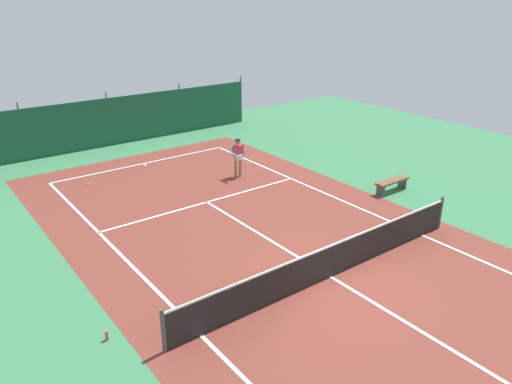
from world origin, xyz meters
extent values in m
plane|color=#387A4C|center=(0.00, 0.00, 0.00)|extent=(36.00, 36.00, 0.00)
cube|color=brown|center=(0.00, 0.00, 0.00)|extent=(11.02, 26.60, 0.01)
cube|color=white|center=(0.00, 11.90, 0.01)|extent=(8.22, 0.10, 0.01)
cube|color=white|center=(-4.11, 0.00, 0.01)|extent=(0.10, 23.80, 0.01)
cube|color=white|center=(4.11, 0.00, 0.01)|extent=(0.10, 23.80, 0.01)
cube|color=white|center=(0.00, 6.40, 0.01)|extent=(8.22, 0.10, 0.01)
cube|color=white|center=(0.00, 0.00, 0.01)|extent=(0.10, 12.80, 0.01)
cube|color=white|center=(0.00, 11.75, 0.01)|extent=(0.10, 0.30, 0.01)
cube|color=black|center=(0.00, 0.00, 0.47)|extent=(9.92, 0.03, 0.95)
cube|color=white|center=(0.00, 0.00, 0.97)|extent=(9.92, 0.04, 0.05)
cylinder|color=#47474C|center=(-5.01, 0.00, 0.55)|extent=(0.10, 0.10, 1.10)
cylinder|color=#47474C|center=(5.01, 0.00, 0.55)|extent=(0.10, 0.10, 1.10)
cube|color=#195138|center=(0.00, 15.58, 1.20)|extent=(16.22, 0.06, 2.40)
cylinder|color=#595B60|center=(-4.05, 15.64, 1.35)|extent=(0.08, 0.08, 2.70)
cylinder|color=#595B60|center=(0.00, 15.64, 1.35)|extent=(0.08, 0.08, 2.70)
cylinder|color=#595B60|center=(4.05, 15.64, 1.35)|extent=(0.08, 0.08, 2.70)
cylinder|color=#595B60|center=(8.11, 15.64, 1.35)|extent=(0.08, 0.08, 2.70)
cube|color=#234C1E|center=(0.00, 16.18, 0.55)|extent=(14.60, 0.70, 1.10)
cylinder|color=#9E7051|center=(2.59, 7.91, 0.41)|extent=(0.12, 0.12, 0.82)
cylinder|color=#9E7051|center=(2.39, 7.96, 0.41)|extent=(0.12, 0.12, 0.82)
cylinder|color=white|center=(2.49, 7.93, 0.90)|extent=(0.40, 0.40, 0.22)
cube|color=#D1384C|center=(2.49, 7.93, 1.10)|extent=(0.40, 0.28, 0.56)
sphere|color=#9E7051|center=(2.49, 7.93, 1.53)|extent=(0.22, 0.22, 0.22)
cylinder|color=black|center=(2.49, 7.93, 1.62)|extent=(0.23, 0.23, 0.04)
cylinder|color=#9E7051|center=(2.71, 7.88, 1.13)|extent=(0.09, 0.09, 0.58)
cylinder|color=#9E7051|center=(2.24, 7.88, 1.13)|extent=(0.22, 0.53, 0.41)
cylinder|color=black|center=(2.11, 7.60, 1.02)|extent=(0.10, 0.27, 0.13)
torus|color=teal|center=(2.11, 7.60, 1.24)|extent=(0.33, 0.20, 0.29)
sphere|color=#CCDB33|center=(0.22, 7.62, 0.03)|extent=(0.07, 0.07, 0.07)
sphere|color=#CCDB33|center=(3.40, 7.44, 0.03)|extent=(0.07, 0.07, 0.07)
sphere|color=#CCDB33|center=(-2.88, 10.88, 0.03)|extent=(0.07, 0.07, 0.07)
cube|color=brown|center=(6.31, 2.97, 0.45)|extent=(1.60, 0.40, 0.08)
cube|color=#4C4C51|center=(5.66, 2.97, 0.23)|extent=(0.08, 0.36, 0.45)
cube|color=#4C4C51|center=(6.96, 2.97, 0.23)|extent=(0.08, 0.36, 0.45)
cylinder|color=#D84C38|center=(-5.86, 1.13, 0.12)|extent=(0.08, 0.08, 0.24)
camera|label=1|loc=(-8.54, -7.97, 7.23)|focal=34.31mm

